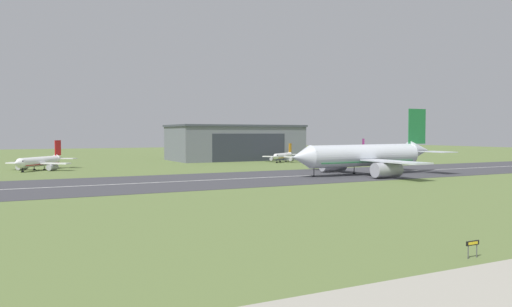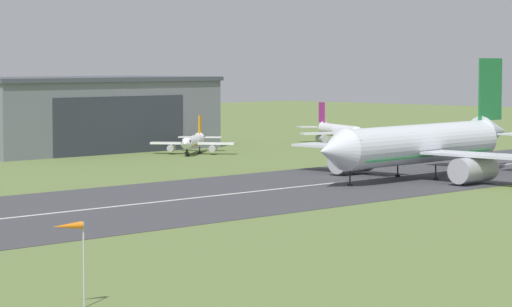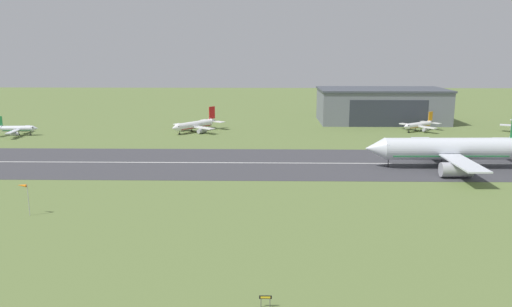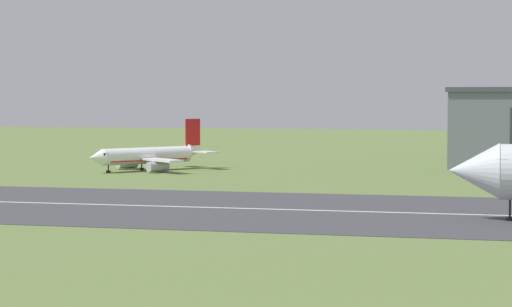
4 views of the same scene
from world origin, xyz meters
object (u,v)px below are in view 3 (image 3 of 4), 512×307
object	(u,v)px
airplane_parked_west	(419,125)
airplane_parked_east	(195,125)
airplane_landing	(449,149)
runway_sign	(265,298)
windsock_pole	(23,187)
airplane_parked_centre	(17,129)

from	to	relation	value
airplane_parked_west	airplane_parked_east	bearing A→B (deg)	-177.94
airplane_landing	airplane_parked_west	world-z (taller)	airplane_landing
airplane_parked_west	runway_sign	xyz separation A→B (m)	(-64.67, -148.11, -1.27)
windsock_pole	runway_sign	world-z (taller)	windsock_pole
airplane_parked_west	airplane_parked_centre	distance (m)	165.18
windsock_pole	runway_sign	xyz separation A→B (m)	(50.62, -37.33, -4.70)
windsock_pole	airplane_parked_centre	bearing A→B (deg)	117.02
airplane_parked_west	runway_sign	size ratio (longest dim) A/B	10.80
airplane_landing	airplane_parked_east	bearing A→B (deg)	143.03
airplane_parked_east	runway_sign	bearing A→B (deg)	-78.37
airplane_landing	runway_sign	bearing A→B (deg)	-123.25
airplane_landing	airplane_parked_centre	distance (m)	162.21
windsock_pole	airplane_landing	bearing A→B (deg)	23.13
airplane_landing	airplane_parked_centre	world-z (taller)	airplane_landing
airplane_parked_west	windsock_pole	distance (m)	159.93
airplane_parked_east	windsock_pole	xyz separation A→B (m)	(-20.83, -107.39, 3.23)
windsock_pole	airplane_parked_west	bearing A→B (deg)	43.86
airplane_parked_west	windsock_pole	size ratio (longest dim) A/B	2.78
airplane_parked_east	airplane_landing	bearing A→B (deg)	-36.97
airplane_parked_west	airplane_parked_centre	world-z (taller)	airplane_parked_centre
airplane_landing	runway_sign	xyz separation A→B (m)	(-53.69, -81.89, -4.15)
airplane_parked_west	windsock_pole	bearing A→B (deg)	-136.14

